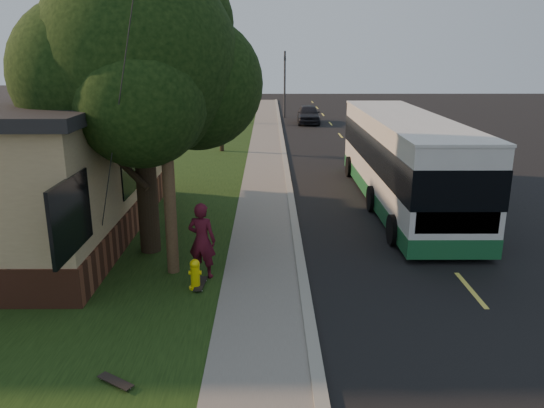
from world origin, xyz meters
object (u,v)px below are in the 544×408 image
at_px(bare_tree_near, 221,114).
at_px(distant_car, 309,114).
at_px(utility_pole, 163,91).
at_px(skateboard_spare, 115,381).
at_px(leafy_tree, 141,65).
at_px(traffic_signal, 285,80).
at_px(transit_bus, 403,158).
at_px(dumpster, 75,184).
at_px(fire_hydrant, 195,274).
at_px(skateboard_main, 200,284).
at_px(skateboarder, 202,240).
at_px(bare_tree_far, 241,98).

height_order(bare_tree_near, distant_car, bare_tree_near).
bearing_deg(utility_pole, skateboard_spare, -91.91).
distance_m(leafy_tree, traffic_signal, 31.76).
height_order(traffic_signal, transit_bus, traffic_signal).
relative_size(bare_tree_near, skateboard_spare, 6.03).
bearing_deg(skateboard_spare, dumpster, 111.99).
xyz_separation_m(fire_hydrant, distant_car, (4.88, 30.24, 0.29)).
height_order(fire_hydrant, transit_bus, transit_bus).
bearing_deg(skateboard_spare, skateboard_main, 76.09).
xyz_separation_m(skateboard_main, skateboard_spare, (-0.96, -3.90, -0.01)).
distance_m(skateboarder, skateboard_main, 1.07).
xyz_separation_m(bare_tree_far, dumpster, (-5.10, -22.32, -1.29)).
distance_m(bare_tree_near, distant_car, 13.61).
relative_size(leafy_tree, skateboard_spare, 10.92).
height_order(utility_pole, distant_car, utility_pole).
bearing_deg(distant_car, skateboarder, -97.10).
xyz_separation_m(leafy_tree, skateboarder, (1.67, -1.97, -4.13)).
distance_m(bare_tree_far, distant_car, 5.43).
bearing_deg(transit_bus, bare_tree_near, 125.84).
xyz_separation_m(fire_hydrant, utility_pole, (-0.71, 0.99, 4.20)).
bearing_deg(bare_tree_near, skateboarder, -86.70).
bearing_deg(skateboard_main, skateboard_spare, -103.91).
bearing_deg(fire_hydrant, skateboard_spare, -102.87).
height_order(fire_hydrant, leafy_tree, leafy_tree).
relative_size(traffic_signal, skateboard_main, 6.51).
bearing_deg(leafy_tree, skateboarder, -49.65).
bearing_deg(skateboard_main, leafy_tree, 123.36).
relative_size(leafy_tree, skateboard_main, 9.23).
height_order(bare_tree_far, skateboarder, bare_tree_far).
xyz_separation_m(bare_tree_near, dumpster, (-4.60, -10.32, -1.43)).
distance_m(fire_hydrant, traffic_signal, 34.25).
bearing_deg(traffic_signal, transit_bus, -82.30).
xyz_separation_m(leafy_tree, bare_tree_near, (0.67, 15.35, -3.02)).
bearing_deg(utility_pole, skateboard_main, -47.63).
height_order(utility_pole, transit_bus, utility_pole).
bearing_deg(traffic_signal, bare_tree_far, -131.19).
height_order(skateboard_spare, distant_car, distant_car).
bearing_deg(skateboard_spare, traffic_signal, 84.01).
height_order(bare_tree_near, traffic_signal, traffic_signal).
xyz_separation_m(fire_hydrant, transit_bus, (6.69, 7.50, 1.31)).
bearing_deg(bare_tree_near, utility_pole, -89.34).
distance_m(skateboard_main, skateboard_spare, 4.01).
relative_size(utility_pole, distant_car, 2.13).
bearing_deg(traffic_signal, dumpster, -108.09).
xyz_separation_m(skateboard_main, distant_car, (4.78, 30.13, 0.60)).
distance_m(utility_pole, traffic_signal, 33.26).
height_order(transit_bus, skateboard_main, transit_bus).
relative_size(bare_tree_far, transit_bus, 0.33).
bearing_deg(bare_tree_far, dumpster, -102.87).
bearing_deg(skateboarder, transit_bus, -119.85).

